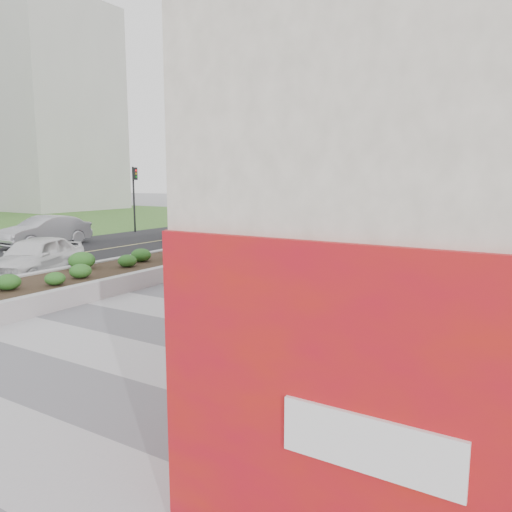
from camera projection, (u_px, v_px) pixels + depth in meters
The scene contains 13 objects.
ground at pixel (119, 359), 9.66m from camera, with size 160.00×160.00×0.00m, color gray.
walkway at pixel (211, 322), 12.19m from camera, with size 8.00×36.00×0.01m, color #A8A8AD.
planter at pixel (155, 262), 18.33m from camera, with size 3.00×18.00×0.90m.
street at pixel (44, 259), 21.74m from camera, with size 10.00×40.00×0.00m, color black.
traffic_signal_near at pixel (261, 191), 27.71m from camera, with size 0.33×0.28×4.20m.
traffic_signal_far at pixel (134, 189), 32.02m from camera, with size 0.33×0.28×4.20m.
distant_bldg_west_a at pixel (32, 111), 56.42m from camera, with size 18.00×12.00×22.00m, color #ADAAA3.
distant_bldg_north_l at pixel (446, 120), 57.06m from camera, with size 16.00×12.00×20.00m, color #ADAAA3.
manhole_cover at pixel (228, 325), 11.93m from camera, with size 0.44×0.44×0.01m, color #595654.
skateboarder at pixel (239, 302), 11.45m from camera, with size 0.49×0.73×1.30m.
car_white at pixel (35, 257), 17.45m from camera, with size 1.73×4.31×1.47m, color white.
car_silver at pixel (45, 231), 25.64m from camera, with size 1.65×4.73×1.56m, color #9FA0A6.
car_dark at pixel (201, 224), 29.33m from camera, with size 2.16×5.32×1.54m, color black.
Camera 1 is at (7.09, -6.49, 3.48)m, focal length 35.00 mm.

